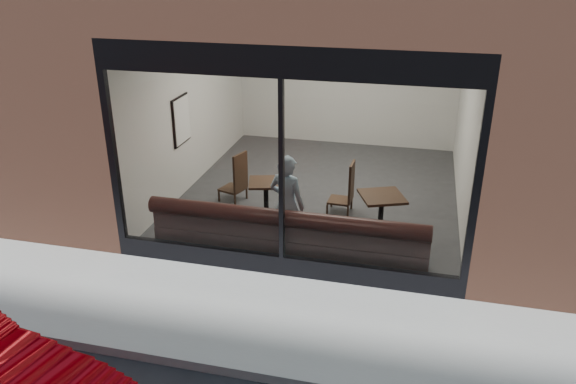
% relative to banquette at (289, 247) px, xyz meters
% --- Properties ---
extents(ground, '(120.00, 120.00, 0.00)m').
position_rel_banquette_xyz_m(ground, '(0.00, -2.45, -0.23)').
color(ground, black).
rests_on(ground, ground).
extents(sidewalk_near, '(40.00, 2.00, 0.01)m').
position_rel_banquette_xyz_m(sidewalk_near, '(0.00, -1.45, -0.22)').
color(sidewalk_near, gray).
rests_on(sidewalk_near, ground).
extents(kerb_near, '(40.00, 0.10, 0.12)m').
position_rel_banquette_xyz_m(kerb_near, '(0.00, -2.50, -0.17)').
color(kerb_near, gray).
rests_on(kerb_near, ground).
extents(host_building_pier_left, '(2.50, 12.00, 3.20)m').
position_rel_banquette_xyz_m(host_building_pier_left, '(-3.75, 5.55, 1.38)').
color(host_building_pier_left, brown).
rests_on(host_building_pier_left, ground).
extents(host_building_pier_right, '(2.50, 12.00, 3.20)m').
position_rel_banquette_xyz_m(host_building_pier_right, '(3.75, 5.55, 1.38)').
color(host_building_pier_right, brown).
rests_on(host_building_pier_right, ground).
extents(host_building_backfill, '(5.00, 6.00, 3.20)m').
position_rel_banquette_xyz_m(host_building_backfill, '(0.00, 8.55, 1.38)').
color(host_building_backfill, brown).
rests_on(host_building_backfill, ground).
extents(cafe_floor, '(6.00, 6.00, 0.00)m').
position_rel_banquette_xyz_m(cafe_floor, '(0.00, 2.55, -0.21)').
color(cafe_floor, '#2D2D30').
rests_on(cafe_floor, ground).
extents(cafe_ceiling, '(6.00, 6.00, 0.00)m').
position_rel_banquette_xyz_m(cafe_ceiling, '(0.00, 2.55, 2.97)').
color(cafe_ceiling, white).
rests_on(cafe_ceiling, host_building_upper).
extents(cafe_wall_back, '(5.00, 0.00, 5.00)m').
position_rel_banquette_xyz_m(cafe_wall_back, '(0.00, 5.54, 1.37)').
color(cafe_wall_back, silver).
rests_on(cafe_wall_back, ground).
extents(cafe_wall_left, '(0.00, 6.00, 6.00)m').
position_rel_banquette_xyz_m(cafe_wall_left, '(-2.49, 2.55, 1.37)').
color(cafe_wall_left, silver).
rests_on(cafe_wall_left, ground).
extents(cafe_wall_right, '(0.00, 6.00, 6.00)m').
position_rel_banquette_xyz_m(cafe_wall_right, '(2.49, 2.55, 1.37)').
color(cafe_wall_right, silver).
rests_on(cafe_wall_right, ground).
extents(storefront_kick, '(5.00, 0.10, 0.30)m').
position_rel_banquette_xyz_m(storefront_kick, '(0.00, -0.40, -0.08)').
color(storefront_kick, black).
rests_on(storefront_kick, ground).
extents(storefront_header, '(5.00, 0.10, 0.40)m').
position_rel_banquette_xyz_m(storefront_header, '(0.00, -0.40, 2.77)').
color(storefront_header, black).
rests_on(storefront_header, host_building_upper).
extents(storefront_mullion, '(0.06, 0.10, 2.50)m').
position_rel_banquette_xyz_m(storefront_mullion, '(0.00, -0.40, 1.32)').
color(storefront_mullion, black).
rests_on(storefront_mullion, storefront_kick).
extents(storefront_glass, '(4.80, 0.00, 4.80)m').
position_rel_banquette_xyz_m(storefront_glass, '(0.00, -0.43, 1.33)').
color(storefront_glass, white).
rests_on(storefront_glass, storefront_kick).
extents(banquette, '(4.00, 0.55, 0.45)m').
position_rel_banquette_xyz_m(banquette, '(0.00, 0.00, 0.00)').
color(banquette, black).
rests_on(banquette, cafe_floor).
extents(person, '(0.65, 0.51, 1.56)m').
position_rel_banquette_xyz_m(person, '(-0.09, 0.26, 0.55)').
color(person, '#99B6CD').
rests_on(person, cafe_floor).
extents(cafe_table_left, '(0.67, 0.67, 0.04)m').
position_rel_banquette_xyz_m(cafe_table_left, '(-0.65, 1.10, 0.52)').
color(cafe_table_left, black).
rests_on(cafe_table_left, cafe_floor).
extents(cafe_table_right, '(0.83, 0.83, 0.04)m').
position_rel_banquette_xyz_m(cafe_table_right, '(1.24, 0.99, 0.52)').
color(cafe_table_right, black).
rests_on(cafe_table_right, cafe_floor).
extents(cafe_chair_left, '(0.49, 0.49, 0.04)m').
position_rel_banquette_xyz_m(cafe_chair_left, '(-1.49, 1.83, 0.01)').
color(cafe_chair_left, black).
rests_on(cafe_chair_left, cafe_floor).
extents(cafe_chair_right, '(0.39, 0.39, 0.04)m').
position_rel_banquette_xyz_m(cafe_chair_right, '(0.48, 1.78, 0.01)').
color(cafe_chair_right, black).
rests_on(cafe_chair_right, cafe_floor).
extents(wall_poster, '(0.02, 0.61, 0.81)m').
position_rel_banquette_xyz_m(wall_poster, '(-2.45, 1.97, 1.19)').
color(wall_poster, white).
rests_on(wall_poster, cafe_wall_left).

